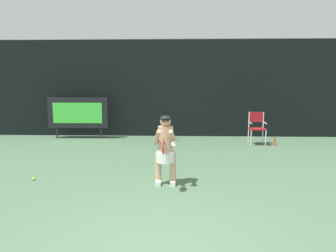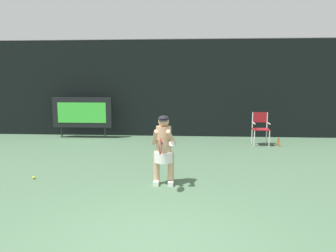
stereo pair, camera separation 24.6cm
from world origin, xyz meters
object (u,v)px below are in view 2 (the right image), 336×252
scoreboard (83,112)px  tennis_racket (160,146)px  tennis_player (164,148)px  tennis_ball_loose (34,178)px  water_bottle (278,143)px  umpire_chair (260,127)px

scoreboard → tennis_racket: (3.41, -5.64, -0.04)m
scoreboard → tennis_player: (3.43, -5.15, -0.17)m
scoreboard → tennis_racket: size_ratio=3.65×
scoreboard → tennis_ball_loose: 5.12m
tennis_player → tennis_ball_loose: 2.97m
water_bottle → tennis_racket: size_ratio=0.44×
tennis_ball_loose → umpire_chair: bearing=35.5°
water_bottle → tennis_ball_loose: water_bottle is taller
scoreboard → water_bottle: scoreboard is taller
scoreboard → umpire_chair: (6.30, -0.90, -0.33)m
tennis_player → scoreboard: bearing=123.7°
tennis_player → water_bottle: bearing=49.9°
tennis_player → tennis_racket: bearing=-92.5°
umpire_chair → tennis_racket: size_ratio=1.79×
scoreboard → tennis_player: size_ratio=1.53×
scoreboard → tennis_ball_loose: size_ratio=32.35×
scoreboard → tennis_racket: scoreboard is taller
umpire_chair → tennis_racket: umpire_chair is taller
tennis_player → tennis_ball_loose: size_ratio=21.19×
umpire_chair → water_bottle: (0.55, -0.19, -0.50)m
umpire_chair → tennis_racket: 5.56m
scoreboard → water_bottle: 6.99m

